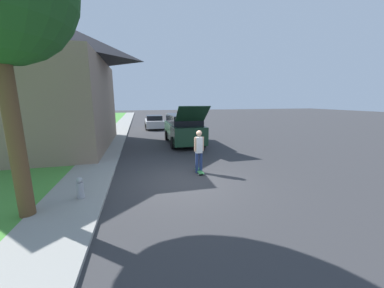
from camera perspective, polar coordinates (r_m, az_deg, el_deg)
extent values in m
plane|color=#333335|center=(8.07, -1.58, -10.04)|extent=(120.00, 120.00, 0.00)
cube|color=#478E38|center=(15.09, -38.64, -2.20)|extent=(10.00, 80.00, 0.08)
cube|color=gray|center=(13.80, -21.89, -1.49)|extent=(1.80, 80.00, 0.10)
cube|color=#89705B|center=(16.03, -38.14, 8.26)|extent=(9.06, 8.80, 5.28)
pyramid|color=#28282D|center=(16.48, -40.04, 22.49)|extent=(9.86, 9.60, 2.89)
cylinder|color=brown|center=(6.59, -39.87, 2.93)|extent=(0.36, 0.36, 4.42)
cube|color=#193823|center=(14.88, -2.31, 3.33)|extent=(2.03, 5.02, 1.10)
cube|color=black|center=(14.90, -2.43, 6.69)|extent=(1.87, 3.92, 0.63)
cylinder|color=black|center=(16.31, -6.75, 2.37)|extent=(0.24, 0.76, 0.76)
cylinder|color=black|center=(16.66, -0.07, 2.64)|extent=(0.24, 0.76, 0.76)
cylinder|color=black|center=(13.28, -5.07, 0.29)|extent=(0.24, 0.76, 0.76)
cylinder|color=black|center=(13.70, 3.01, 0.67)|extent=(0.24, 0.76, 0.76)
cube|color=#193823|center=(12.25, 0.05, 8.03)|extent=(1.79, 1.30, 0.93)
cube|color=#B7B7BC|center=(23.38, -10.06, 5.50)|extent=(1.78, 4.20, 0.73)
cube|color=black|center=(23.22, -10.09, 6.96)|extent=(1.56, 2.19, 0.48)
cylinder|color=black|center=(24.62, -12.24, 5.15)|extent=(0.20, 0.64, 0.64)
cylinder|color=black|center=(24.72, -8.25, 5.32)|extent=(0.20, 0.64, 0.64)
cylinder|color=black|center=(22.12, -12.04, 4.45)|extent=(0.20, 0.64, 0.64)
cylinder|color=black|center=(22.23, -7.60, 4.64)|extent=(0.20, 0.64, 0.64)
cylinder|color=navy|center=(8.89, 1.32, -5.06)|extent=(0.13, 0.13, 0.85)
cylinder|color=navy|center=(8.93, 2.38, -4.99)|extent=(0.13, 0.13, 0.85)
cube|color=silver|center=(8.72, 1.88, -0.27)|extent=(0.25, 0.20, 0.65)
sphere|color=tan|center=(8.63, 1.90, 2.88)|extent=(0.24, 0.24, 0.24)
cylinder|color=tan|center=(8.67, 0.86, -0.09)|extent=(0.09, 0.09, 0.58)
cylinder|color=tan|center=(8.76, 2.89, 0.01)|extent=(0.09, 0.09, 0.58)
cube|color=#337F3D|center=(8.96, 1.96, -7.18)|extent=(0.21, 0.77, 0.02)
cylinder|color=silver|center=(9.17, 0.97, -7.14)|extent=(0.03, 0.06, 0.06)
cylinder|color=silver|center=(9.22, 2.13, -7.04)|extent=(0.03, 0.06, 0.06)
cylinder|color=silver|center=(8.74, 1.77, -8.11)|extent=(0.03, 0.06, 0.06)
cylinder|color=silver|center=(8.79, 2.99, -8.00)|extent=(0.03, 0.06, 0.06)
cylinder|color=#99999E|center=(7.31, -27.62, -10.88)|extent=(0.20, 0.20, 0.49)
sphere|color=#99999E|center=(7.20, -27.86, -8.49)|extent=(0.18, 0.18, 0.18)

